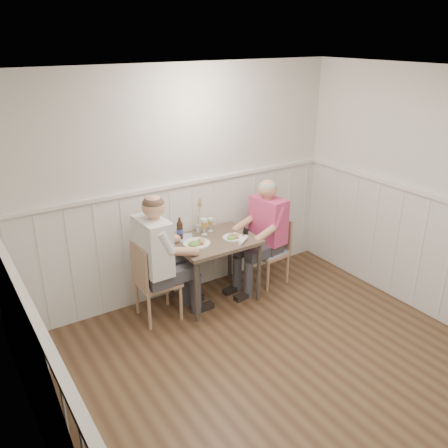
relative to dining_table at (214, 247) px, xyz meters
name	(u,v)px	position (x,y,z in m)	size (l,w,h in m)	color
ground_plane	(310,400)	(-0.19, -1.84, -0.65)	(4.50, 4.50, 0.00)	#452D1D
room_shell	(324,235)	(-0.19, -1.84, 0.87)	(4.04, 4.54, 2.60)	silver
wainscot	(263,294)	(-0.19, -1.15, 0.04)	(4.00, 4.49, 1.34)	silver
dining_table	(214,247)	(0.00, 0.00, 0.00)	(0.91, 0.70, 0.75)	brown
chair_right	(272,248)	(0.81, -0.02, -0.21)	(0.42, 0.42, 0.81)	#A27657
chair_left	(152,279)	(-0.76, 0.00, -0.17)	(0.43, 0.43, 0.88)	#A27657
man_in_pink	(265,241)	(0.70, -0.03, -0.08)	(0.67, 0.46, 1.35)	#3F3F47
diner_cream	(158,269)	(-0.72, -0.06, -0.05)	(0.67, 0.47, 1.44)	#3F3F47
plate_man	(233,237)	(0.18, -0.10, 0.12)	(0.23, 0.23, 0.06)	white
plate_diner	(196,243)	(-0.25, -0.02, 0.13)	(0.30, 0.30, 0.07)	white
beer_glass_a	(211,223)	(0.08, 0.22, 0.21)	(0.06, 0.06, 0.16)	silver
beer_glass_b	(204,224)	(-0.03, 0.17, 0.23)	(0.08, 0.08, 0.19)	silver
beer_bottle	(180,230)	(-0.31, 0.21, 0.21)	(0.07, 0.07, 0.25)	black
rolled_napkin	(243,240)	(0.22, -0.24, 0.12)	(0.20, 0.16, 0.05)	white
grass_vase	(198,216)	(-0.05, 0.26, 0.30)	(0.05, 0.05, 0.44)	silver
gingham_mat	(180,238)	(-0.31, 0.23, 0.10)	(0.34, 0.31, 0.01)	#4457A0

